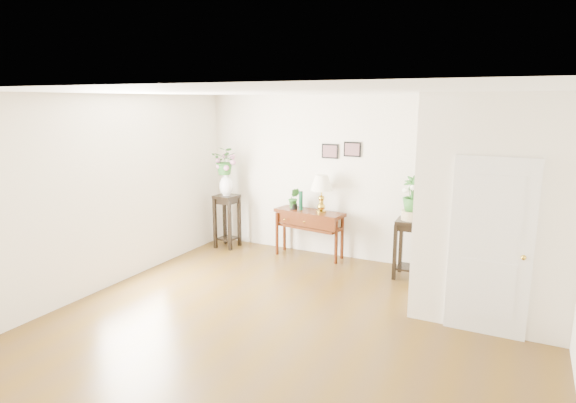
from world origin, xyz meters
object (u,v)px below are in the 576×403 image
Objects in this scene: console_table at (309,234)px; plant_stand_a at (227,221)px; table_lamp at (322,192)px; plant_stand_b at (410,249)px.

plant_stand_a is at bearing -165.92° from console_table.
table_lamp reaches higher than plant_stand_b.
console_table is at bearing 172.08° from plant_stand_b.
table_lamp is 0.71× the size of plant_stand_b.
plant_stand_b is at bearing 0.49° from console_table.
console_table is 1.25× the size of plant_stand_a.
console_table is 0.80m from table_lamp.
table_lamp is 0.66× the size of plant_stand_a.
table_lamp is (0.22, 0.00, 0.76)m from console_table.
plant_stand_b is (1.81, -0.25, 0.05)m from console_table.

